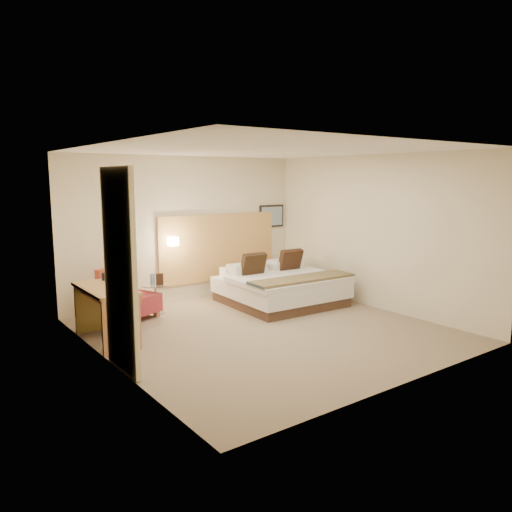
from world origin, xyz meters
TOP-DOWN VIEW (x-y plane):
  - floor at (0.00, 0.00)m, footprint 4.80×5.00m
  - ceiling at (0.00, 0.00)m, footprint 4.80×5.00m
  - wall_back at (0.00, 2.51)m, footprint 4.80×0.02m
  - wall_front at (0.00, -2.51)m, footprint 4.80×0.02m
  - wall_left at (-2.41, 0.00)m, footprint 0.02×5.00m
  - wall_right at (2.41, 0.00)m, footprint 0.02×5.00m
  - headboard_panel at (0.70, 2.47)m, footprint 2.60×0.04m
  - art_frame at (2.02, 2.48)m, footprint 0.62×0.03m
  - art_canvas at (2.02, 2.46)m, footprint 0.54×0.01m
  - lamp_arm at (-0.35, 2.42)m, footprint 0.02×0.12m
  - lamp_shade at (-0.35, 2.36)m, footprint 0.15×0.15m
  - curtain at (-2.36, -0.25)m, footprint 0.06×0.90m
  - bottle_a at (-1.00, 1.88)m, footprint 0.07×0.07m
  - bottle_b at (-0.96, 1.92)m, footprint 0.07×0.07m
  - menu_folder at (-0.92, 1.77)m, footprint 0.13×0.08m
  - bed at (1.21, 1.18)m, footprint 2.02×1.97m
  - lounge_chair at (-1.45, 1.89)m, footprint 1.00×0.94m
  - side_table at (-0.97, 1.84)m, footprint 0.58×0.58m
  - desk at (-2.11, 0.94)m, footprint 0.58×1.26m
  - desk_chair at (-1.83, 1.25)m, footprint 0.54×0.54m

SIDE VIEW (x-z plane):
  - floor at x=0.00m, z-range -0.02..0.00m
  - side_table at x=-0.97m, z-range 0.03..0.54m
  - bed at x=1.21m, z-range -0.17..0.79m
  - lounge_chair at x=-1.45m, z-range -0.09..0.76m
  - desk_chair at x=-1.83m, z-range -0.08..0.81m
  - bottle_a at x=-1.00m, z-range 0.51..0.70m
  - bottle_b at x=-0.96m, z-range 0.51..0.70m
  - menu_folder at x=-0.92m, z-range 0.51..0.72m
  - desk at x=-2.11m, z-range 0.23..1.01m
  - headboard_panel at x=0.70m, z-range 0.30..1.60m
  - lamp_arm at x=-0.35m, z-range 1.14..1.16m
  - lamp_shade at x=-0.35m, z-range 1.07..1.22m
  - curtain at x=-2.36m, z-range 0.01..2.43m
  - wall_back at x=0.00m, z-range 0.00..2.70m
  - wall_front at x=0.00m, z-range 0.00..2.70m
  - wall_left at x=-2.41m, z-range 0.00..2.70m
  - wall_right at x=2.41m, z-range 0.00..2.70m
  - art_frame at x=2.02m, z-range 1.27..1.73m
  - art_canvas at x=2.02m, z-range 1.30..1.70m
  - ceiling at x=0.00m, z-range 2.70..2.72m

